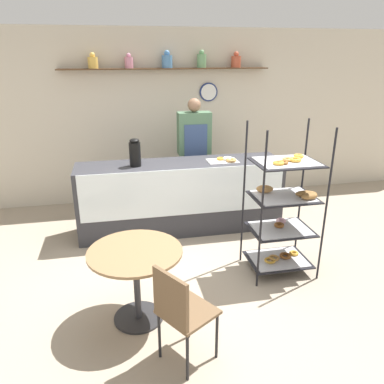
{
  "coord_description": "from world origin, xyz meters",
  "views": [
    {
      "loc": [
        -0.82,
        -3.56,
        2.32
      ],
      "look_at": [
        0.0,
        0.4,
        0.82
      ],
      "focal_mm": 35.0,
      "sensor_mm": 36.0,
      "label": 1
    }
  ],
  "objects_px": {
    "donut_tray_counter": "(226,160)",
    "cafe_chair": "(180,308)",
    "pastry_rack": "(283,210)",
    "person_worker": "(194,152)",
    "cafe_table": "(136,267)",
    "coffee_carafe": "(135,153)"
  },
  "relations": [
    {
      "from": "pastry_rack",
      "to": "donut_tray_counter",
      "type": "height_order",
      "value": "pastry_rack"
    },
    {
      "from": "person_worker",
      "to": "donut_tray_counter",
      "type": "bearing_deg",
      "value": -65.97
    },
    {
      "from": "person_worker",
      "to": "cafe_chair",
      "type": "xyz_separation_m",
      "value": [
        -0.75,
        -3.0,
        -0.42
      ]
    },
    {
      "from": "person_worker",
      "to": "cafe_chair",
      "type": "relative_size",
      "value": 2.02
    },
    {
      "from": "pastry_rack",
      "to": "coffee_carafe",
      "type": "height_order",
      "value": "pastry_rack"
    },
    {
      "from": "pastry_rack",
      "to": "person_worker",
      "type": "height_order",
      "value": "person_worker"
    },
    {
      "from": "pastry_rack",
      "to": "cafe_table",
      "type": "height_order",
      "value": "pastry_rack"
    },
    {
      "from": "person_worker",
      "to": "cafe_table",
      "type": "relative_size",
      "value": 2.07
    },
    {
      "from": "coffee_carafe",
      "to": "pastry_rack",
      "type": "bearing_deg",
      "value": -39.27
    },
    {
      "from": "coffee_carafe",
      "to": "donut_tray_counter",
      "type": "relative_size",
      "value": 0.9
    },
    {
      "from": "donut_tray_counter",
      "to": "coffee_carafe",
      "type": "bearing_deg",
      "value": 178.88
    },
    {
      "from": "cafe_table",
      "to": "coffee_carafe",
      "type": "bearing_deg",
      "value": 85.71
    },
    {
      "from": "cafe_chair",
      "to": "coffee_carafe",
      "type": "height_order",
      "value": "coffee_carafe"
    },
    {
      "from": "donut_tray_counter",
      "to": "pastry_rack",
      "type": "bearing_deg",
      "value": -75.99
    },
    {
      "from": "cafe_chair",
      "to": "coffee_carafe",
      "type": "xyz_separation_m",
      "value": [
        -0.16,
        2.36,
        0.62
      ]
    },
    {
      "from": "pastry_rack",
      "to": "person_worker",
      "type": "xyz_separation_m",
      "value": [
        -0.59,
        1.86,
        0.2
      ]
    },
    {
      "from": "coffee_carafe",
      "to": "donut_tray_counter",
      "type": "height_order",
      "value": "coffee_carafe"
    },
    {
      "from": "pastry_rack",
      "to": "coffee_carafe",
      "type": "relative_size",
      "value": 4.65
    },
    {
      "from": "pastry_rack",
      "to": "coffee_carafe",
      "type": "xyz_separation_m",
      "value": [
        -1.49,
        1.22,
        0.41
      ]
    },
    {
      "from": "pastry_rack",
      "to": "person_worker",
      "type": "bearing_deg",
      "value": 107.69
    },
    {
      "from": "donut_tray_counter",
      "to": "cafe_chair",
      "type": "bearing_deg",
      "value": -113.95
    },
    {
      "from": "coffee_carafe",
      "to": "donut_tray_counter",
      "type": "distance_m",
      "value": 1.21
    }
  ]
}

